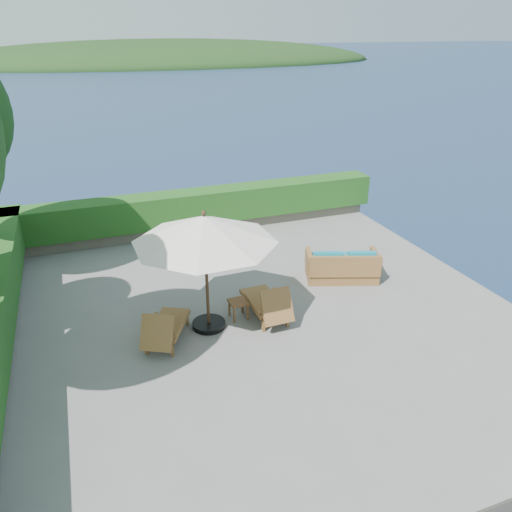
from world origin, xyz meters
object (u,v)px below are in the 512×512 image
object	(u,v)px
lounge_left	(165,327)
wicker_loveseat	(342,267)
patio_umbrella	(205,230)
lounge_right	(267,303)
side_table	(238,304)

from	to	relation	value
lounge_left	wicker_loveseat	world-z (taller)	same
patio_umbrella	lounge_right	world-z (taller)	patio_umbrella
side_table	lounge_left	bearing A→B (deg)	-166.88
lounge_right	wicker_loveseat	world-z (taller)	lounge_right
lounge_right	side_table	xyz separation A→B (m)	(-0.62, 0.25, -0.04)
patio_umbrella	side_table	xyz separation A→B (m)	(0.74, 0.12, -1.96)
lounge_left	lounge_right	world-z (taller)	lounge_right
patio_umbrella	side_table	world-z (taller)	patio_umbrella
lounge_left	lounge_right	distance (m)	2.39
patio_umbrella	lounge_right	xyz separation A→B (m)	(1.36, -0.13, -1.92)
lounge_left	lounge_right	xyz separation A→B (m)	(2.39, 0.16, 0.02)
wicker_loveseat	lounge_left	bearing A→B (deg)	-145.78
lounge_left	wicker_loveseat	size ratio (longest dim) A/B	0.82
patio_umbrella	side_table	bearing A→B (deg)	9.16
wicker_loveseat	lounge_right	bearing A→B (deg)	-136.61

